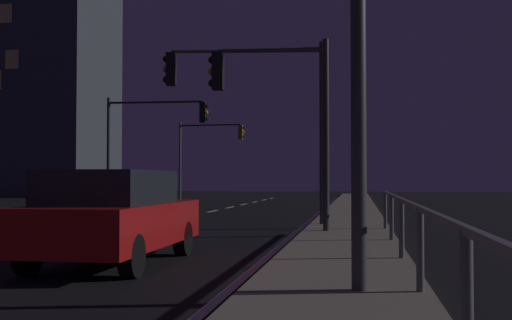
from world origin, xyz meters
TOP-DOWN VIEW (x-y plane):
  - ground_plane at (0.00, 17.50)m, footprint 112.00×112.00m
  - sidewalk_right at (6.16, 17.50)m, footprint 2.23×77.00m
  - lane_markings_center at (0.00, 21.00)m, footprint 0.14×50.00m
  - lane_edge_line at (4.79, 22.50)m, footprint 0.14×53.00m
  - car at (2.39, 7.09)m, footprint 1.85×4.41m
  - traffic_light_far_center at (4.30, 13.02)m, footprint 3.07×0.42m
  - traffic_light_mid_left at (-3.25, 26.40)m, footprint 4.96×0.37m
  - traffic_light_far_right at (3.36, 15.29)m, footprint 4.69×0.81m
  - traffic_light_mid_right at (-3.59, 39.50)m, footprint 4.62×0.60m
  - barrier_fence at (7.12, 6.03)m, footprint 0.09×16.15m

SIDE VIEW (x-z plane):
  - ground_plane at x=0.00m, z-range 0.00..0.00m
  - lane_edge_line at x=4.79m, z-range 0.00..0.01m
  - lane_markings_center at x=0.00m, z-range 0.00..0.01m
  - sidewalk_right at x=6.16m, z-range 0.00..0.14m
  - car at x=2.39m, z-range 0.04..1.61m
  - barrier_fence at x=7.12m, z-range 0.39..1.37m
  - traffic_light_far_center at x=4.30m, z-range 1.10..5.92m
  - traffic_light_mid_right at x=-3.59m, z-range 1.13..6.48m
  - traffic_light_mid_left at x=-3.25m, z-range 1.15..6.50m
  - traffic_light_far_right at x=3.36m, z-range 1.26..6.54m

